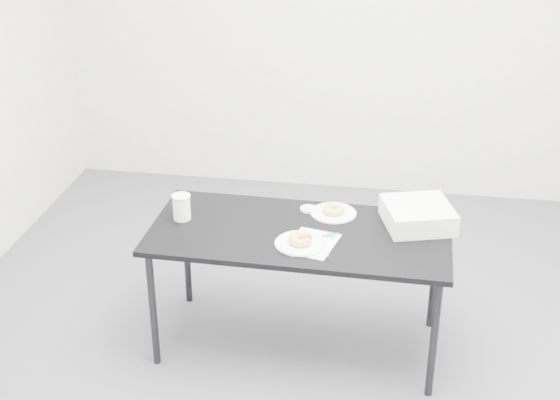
% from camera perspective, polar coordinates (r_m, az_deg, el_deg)
% --- Properties ---
extents(floor, '(4.00, 4.00, 0.00)m').
position_cam_1_polar(floor, '(4.19, 1.47, -10.49)').
color(floor, '#4D4D52').
rests_on(floor, ground).
extents(wall_back, '(4.00, 0.02, 2.70)m').
position_cam_1_polar(wall_back, '(5.48, 4.64, 13.93)').
color(wall_back, silver).
rests_on(wall_back, floor).
extents(table, '(1.49, 0.72, 0.67)m').
position_cam_1_polar(table, '(3.86, 1.44, -2.95)').
color(table, black).
rests_on(table, floor).
extents(scorecard, '(0.27, 0.31, 0.00)m').
position_cam_1_polar(scorecard, '(3.73, 2.36, -3.18)').
color(scorecard, white).
rests_on(scorecard, table).
extents(logo_patch, '(0.05, 0.05, 0.00)m').
position_cam_1_polar(logo_patch, '(3.80, 3.75, -2.60)').
color(logo_patch, '#37922A').
rests_on(logo_patch, scorecard).
extents(pen, '(0.11, 0.07, 0.01)m').
position_cam_1_polar(pen, '(3.79, 3.43, -2.60)').
color(pen, '#0B7E74').
rests_on(pen, scorecard).
extents(napkin, '(0.20, 0.20, 0.00)m').
position_cam_1_polar(napkin, '(3.70, 2.09, -3.46)').
color(napkin, white).
rests_on(napkin, table).
extents(plate_near, '(0.25, 0.25, 0.01)m').
position_cam_1_polar(plate_near, '(3.72, 1.53, -3.19)').
color(plate_near, white).
rests_on(plate_near, napkin).
extents(donut_near, '(0.12, 0.12, 0.04)m').
position_cam_1_polar(donut_near, '(3.70, 1.53, -2.89)').
color(donut_near, gold).
rests_on(donut_near, plate_near).
extents(plate_far, '(0.24, 0.24, 0.01)m').
position_cam_1_polar(plate_far, '(4.01, 3.93, -0.96)').
color(plate_far, white).
rests_on(plate_far, table).
extents(donut_far, '(0.12, 0.12, 0.04)m').
position_cam_1_polar(donut_far, '(4.00, 3.94, -0.68)').
color(donut_far, gold).
rests_on(donut_far, plate_far).
extents(coffee_cup, '(0.09, 0.09, 0.13)m').
position_cam_1_polar(coffee_cup, '(3.95, -7.21, -0.51)').
color(coffee_cup, white).
rests_on(coffee_cup, table).
extents(cup_lid, '(0.09, 0.09, 0.01)m').
position_cam_1_polar(cup_lid, '(4.04, 2.11, -0.66)').
color(cup_lid, silver).
rests_on(cup_lid, table).
extents(bakery_box, '(0.40, 0.40, 0.11)m').
position_cam_1_polar(bakery_box, '(3.93, 10.05, -1.08)').
color(bakery_box, silver).
rests_on(bakery_box, table).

